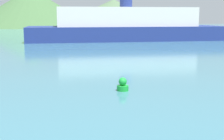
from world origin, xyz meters
TOP-DOWN VIEW (x-y plane):
  - ferry_distant at (15.43, 44.81)m, footprint 31.05×13.86m
  - buoy_marker at (1.31, 14.49)m, footprint 0.59×0.59m
  - hill_east at (10.88, 113.94)m, footprint 43.79×43.79m
  - hill_far_east at (41.07, 111.86)m, footprint 43.48×43.48m

SIDE VIEW (x-z plane):
  - buoy_marker at x=1.31m, z-range -0.06..0.62m
  - ferry_distant at x=15.43m, z-range -1.10..5.53m
  - hill_far_east at x=41.07m, z-range 0.00..9.95m
  - hill_east at x=10.88m, z-range 0.00..13.30m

